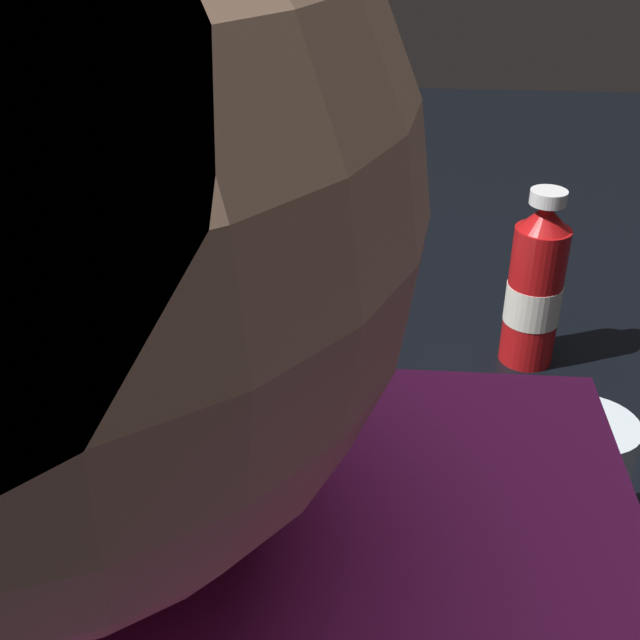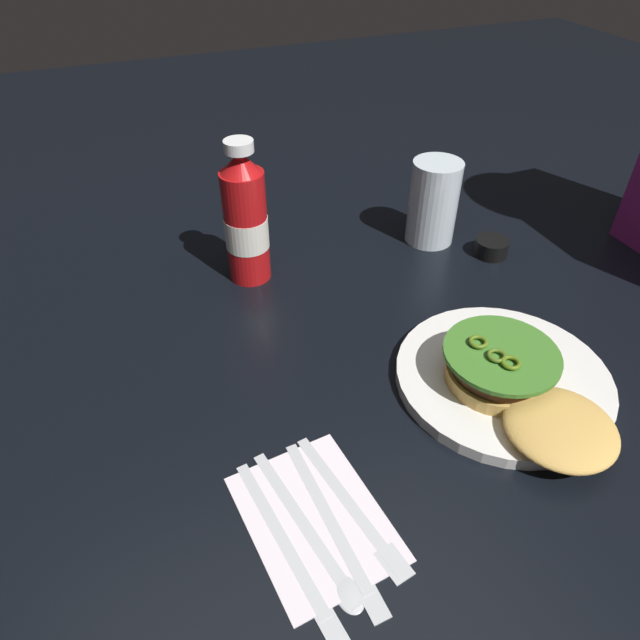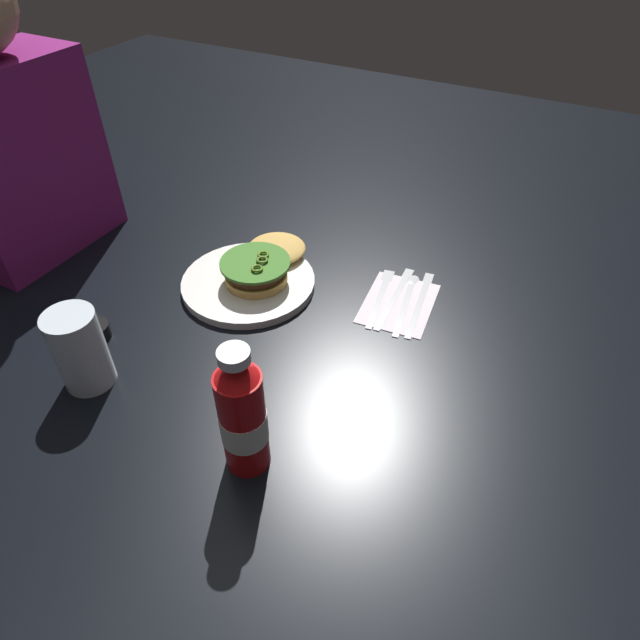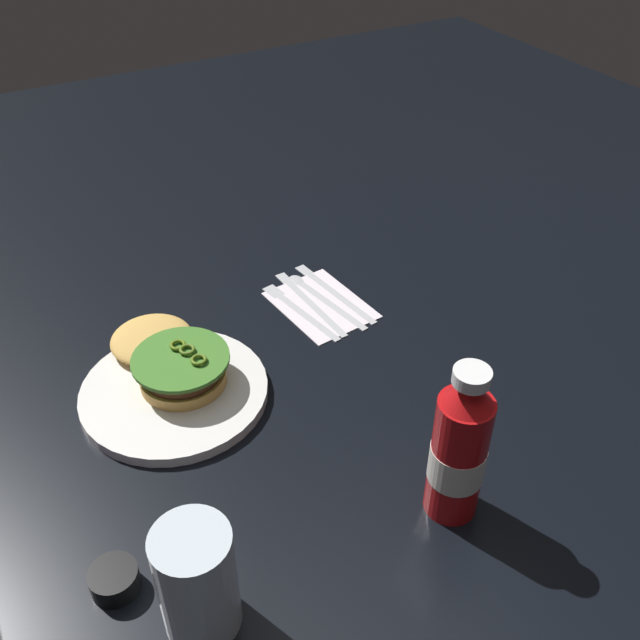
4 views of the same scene
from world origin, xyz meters
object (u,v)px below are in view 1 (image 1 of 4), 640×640
ketchup_bottle (535,288)px  butter_knife (174,304)px  spoon_utensil (169,314)px  steak_knife (169,322)px  condiment_cup (483,594)px  napkin (191,319)px  water_glass (577,489)px  dinner_plate (215,458)px  burger_sandwich (175,427)px  fork_utensil (172,333)px

ketchup_bottle → butter_knife: ketchup_bottle is taller
spoon_utensil → steak_knife: same height
condiment_cup → spoon_utensil: size_ratio=0.28×
napkin → butter_knife: butter_knife is taller
water_glass → butter_knife: water_glass is taller
butter_knife → spoon_utensil: (0.00, 0.03, -0.00)m
dinner_plate → ketchup_bottle: (-0.34, -0.23, 0.09)m
ketchup_bottle → napkin: bearing=-7.9°
condiment_cup → ketchup_bottle: bearing=-102.8°
water_glass → condiment_cup: (0.08, 0.07, -0.06)m
ketchup_bottle → butter_knife: bearing=-11.5°
burger_sandwich → water_glass: size_ratio=1.63×
spoon_utensil → napkin: bearing=166.8°
spoon_utensil → steak_knife: size_ratio=0.94×
burger_sandwich → spoon_utensil: 0.29m
water_glass → steak_knife: bearing=-38.8°
ketchup_bottle → water_glass: 0.32m
ketchup_bottle → steak_knife: (0.45, -0.05, -0.09)m
condiment_cup → fork_utensil: (0.36, -0.40, -0.01)m
ketchup_bottle → water_glass: size_ratio=1.57×
napkin → butter_knife: (0.03, -0.03, 0.00)m
burger_sandwich → fork_utensil: 0.24m
napkin → steak_knife: bearing=30.0°
butter_knife → steak_knife: 0.05m
condiment_cup → butter_knife: 0.61m
napkin → fork_utensil: 0.04m
water_glass → steak_knife: (0.45, -0.36, -0.06)m
fork_utensil → water_glass: bearing=142.7°
dinner_plate → fork_utensil: dinner_plate is taller
ketchup_bottle → condiment_cup: size_ratio=4.01×
ketchup_bottle → spoon_utensil: bearing=-8.2°
burger_sandwich → fork_utensil: burger_sandwich is taller
fork_utensil → dinner_plate: bearing=112.8°
burger_sandwich → napkin: (0.05, -0.27, -0.03)m
steak_knife → fork_utensil: same height
water_glass → fork_utensil: 0.55m
dinner_plate → condiment_cup: 0.30m
spoon_utensil → water_glass: bearing=139.9°
burger_sandwich → ketchup_bottle: size_ratio=1.04×
water_glass → butter_knife: 0.61m
fork_utensil → napkin: bearing=-109.0°
butter_knife → napkin: bearing=131.4°
dinner_plate → water_glass: water_glass is taller
spoon_utensil → condiment_cup: bearing=129.5°
burger_sandwich → steak_knife: burger_sandwich is taller
condiment_cup → steak_knife: size_ratio=0.26×
spoon_utensil → ketchup_bottle: bearing=171.8°
water_glass → napkin: bearing=-41.5°
condiment_cup → fork_utensil: bearing=-48.5°
dinner_plate → napkin: size_ratio=1.56×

